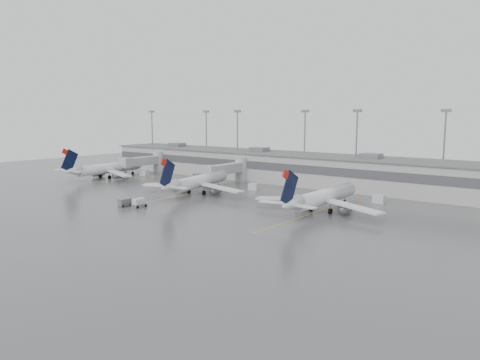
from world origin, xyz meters
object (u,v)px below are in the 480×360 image
Objects in this scene: jet_far_left at (106,168)px; baggage_tug at (139,204)px; jet_mid_right at (322,197)px; jet_mid_left at (197,181)px.

jet_far_left is 10.39× the size of baggage_tug.
jet_mid_right is at bearing -6.36° from jet_far_left.
jet_far_left is at bearing 176.36° from jet_mid_right.
baggage_tug is (42.62, -22.91, -2.38)m from jet_far_left.
jet_far_left is 48.44m from baggage_tug.
jet_far_left reaches higher than baggage_tug.
jet_mid_left is at bearing 97.95° from baggage_tug.
jet_far_left is 1.01× the size of jet_mid_left.
baggage_tug is (-32.52, -19.15, -2.37)m from jet_mid_right.
jet_mid_right is 10.36× the size of baggage_tug.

